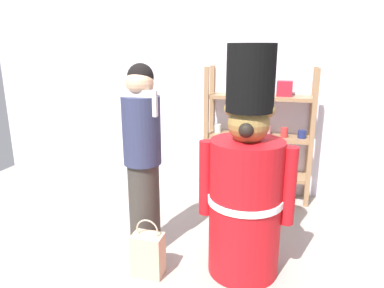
{
  "coord_description": "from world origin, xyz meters",
  "views": [
    {
      "loc": [
        0.72,
        -1.97,
        1.71
      ],
      "look_at": [
        0.03,
        0.51,
        1.0
      ],
      "focal_mm": 32.7,
      "sensor_mm": 36.0,
      "label": 1
    }
  ],
  "objects_px": {
    "person_shopper": "(143,157)",
    "shopping_bag": "(148,254)",
    "teddy_bear_guard": "(246,186)",
    "merchandise_shelf": "(259,133)"
  },
  "relations": [
    {
      "from": "merchandise_shelf",
      "to": "person_shopper",
      "type": "distance_m",
      "value": 1.65
    },
    {
      "from": "shopping_bag",
      "to": "person_shopper",
      "type": "bearing_deg",
      "value": 115.98
    },
    {
      "from": "person_shopper",
      "to": "teddy_bear_guard",
      "type": "bearing_deg",
      "value": -4.03
    },
    {
      "from": "shopping_bag",
      "to": "teddy_bear_guard",
      "type": "bearing_deg",
      "value": 20.19
    },
    {
      "from": "teddy_bear_guard",
      "to": "person_shopper",
      "type": "distance_m",
      "value": 0.87
    },
    {
      "from": "merchandise_shelf",
      "to": "shopping_bag",
      "type": "xyz_separation_m",
      "value": [
        -0.66,
        -1.76,
        -0.6
      ]
    },
    {
      "from": "person_shopper",
      "to": "shopping_bag",
      "type": "height_order",
      "value": "person_shopper"
    },
    {
      "from": "merchandise_shelf",
      "to": "teddy_bear_guard",
      "type": "distance_m",
      "value": 1.5
    },
    {
      "from": "teddy_bear_guard",
      "to": "shopping_bag",
      "type": "height_order",
      "value": "teddy_bear_guard"
    },
    {
      "from": "teddy_bear_guard",
      "to": "merchandise_shelf",
      "type": "bearing_deg",
      "value": 91.51
    }
  ]
}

